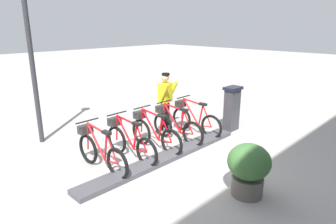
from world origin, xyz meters
The scene contains 11 objects.
ground_plane centered at (0.00, 0.00, 0.00)m, with size 60.00×60.00×0.00m, color #A5A09A.
dock_rail_base centered at (0.00, 0.00, 0.05)m, with size 0.44×4.63×0.10m, color #47474C.
payment_kiosk centered at (0.05, -2.71, 0.67)m, with size 0.36×0.52×1.28m.
bike_docked_0 centered at (0.62, -1.71, 0.43)m, with size 1.72×0.54×1.02m.
bike_docked_1 centered at (0.62, -0.95, 0.43)m, with size 1.72×0.54×1.02m.
bike_docked_2 centered at (0.62, -0.18, 0.43)m, with size 1.72×0.54×1.02m.
bike_docked_3 centered at (0.62, 0.58, 0.43)m, with size 1.72×0.54×1.02m.
bike_docked_4 centered at (0.62, 1.35, 0.43)m, with size 1.72×0.54×1.02m.
worker_near_rack centered at (1.44, -1.41, 0.91)m, with size 0.51×0.68×1.66m.
lamp_post centered at (3.07, 1.56, 2.81)m, with size 0.32×0.32×4.34m.
planter_bush centered at (-2.08, 0.03, 0.54)m, with size 0.76×0.76×0.97m.
Camera 1 is at (-4.38, 4.38, 2.95)m, focal length 31.57 mm.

